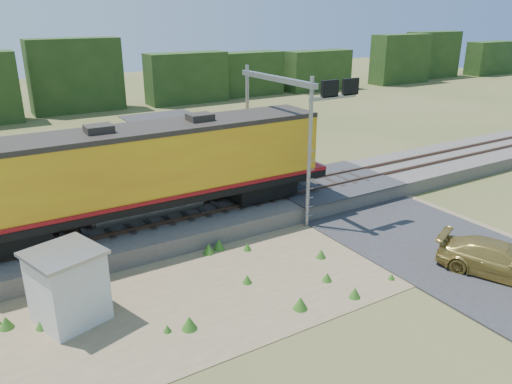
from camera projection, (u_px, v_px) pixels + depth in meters
ground at (286, 272)px, 19.92m from camera, size 140.00×140.00×0.00m
ballast at (217, 214)px, 24.59m from camera, size 70.00×5.00×0.80m
rails at (217, 205)px, 24.43m from camera, size 70.00×1.54×0.16m
dirt_shoulder at (236, 280)px, 19.34m from camera, size 26.00×8.00×0.03m
road at (397, 226)px, 23.92m from camera, size 7.00×66.00×0.86m
tree_line_north at (68, 83)px, 49.30m from camera, size 130.00×3.00×6.50m
weed_clumps at (206, 296)px, 18.29m from camera, size 15.00×6.20×0.56m
locomotive at (140, 170)px, 21.78m from camera, size 18.21×2.78×4.70m
shed at (68, 286)px, 16.43m from camera, size 2.71×2.71×2.57m
signal_gantry at (290, 109)px, 24.22m from camera, size 2.83×6.20×7.14m
car at (499, 260)px, 19.45m from camera, size 3.60×5.00×1.34m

